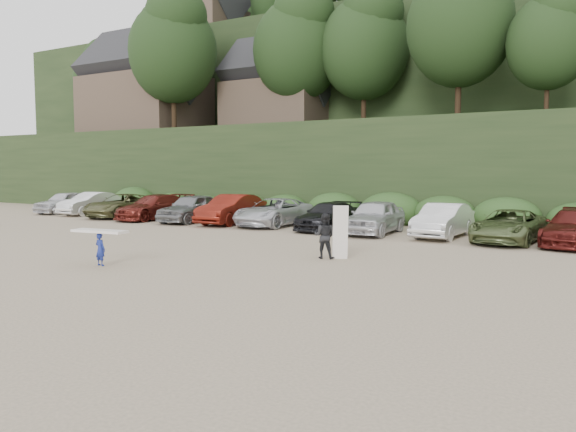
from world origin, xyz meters
The scene contains 5 objects.
ground centered at (0.00, 0.00, 0.00)m, with size 120.00×120.00×0.00m, color tan.
hillside_backdrop centered at (-0.26, 35.93, 11.22)m, with size 90.00×41.50×28.00m.
parked_cars centered at (-2.20, 9.91, 0.76)m, with size 39.74×5.99×1.65m.
child_surfer centered at (-1.97, -3.09, 0.79)m, with size 1.98×0.78×1.15m.
adult_surfer centered at (3.58, 1.90, 0.80)m, with size 1.27×0.74×1.85m.
Camera 1 is at (12.33, -15.27, 3.12)m, focal length 35.00 mm.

